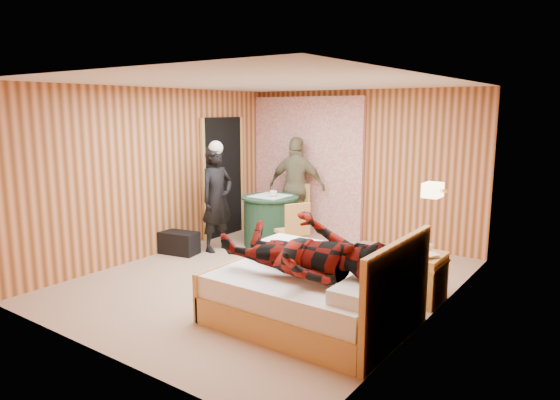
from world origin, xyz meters
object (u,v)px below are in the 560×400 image
Objects in this scene: man_at_table at (297,187)px; nightstand at (423,277)px; man_on_bed at (303,238)px; bed at (313,293)px; chair_far at (296,206)px; wall_lamp at (433,190)px; chair_near at (294,227)px; duffel_bag at (179,243)px; round_table at (270,220)px; woman_standing at (217,199)px.

nightstand is at bearing 136.07° from man_at_table.
bed is at bearing 95.26° from man_on_bed.
man_on_bed reaches higher than chair_far.
man_on_bed is at bearing -118.13° from wall_lamp.
bed is 2.10m from chair_near.
duffel_bag is 2.27m from man_at_table.
man_on_bed reaches higher than man_at_table.
nightstand is 3.03m from round_table.
duffel_bag is (-0.85, -1.22, -0.24)m from round_table.
wall_lamp is 0.15× the size of man_at_table.
man_on_bed is at bearing -31.30° from duffel_bag.
woman_standing is (-3.37, 0.21, 0.53)m from nightstand.
chair_near is 0.53× the size of woman_standing.
chair_near is 2.33m from man_on_bed.
chair_far is at bearing 126.55° from bed.
woman_standing is at bearing 151.95° from bed.
chair_near is at bearing -39.54° from chair_far.
chair_near is at bearing -31.75° from round_table.
woman_standing is 0.92× the size of man_on_bed.
nightstand is at bearing 106.32° from chair_near.
wall_lamp is 1.77m from bed.
chair_near is (0.78, -1.22, -0.04)m from chair_far.
wall_lamp is 3.41m from chair_far.
duffel_bag is at bearing -38.18° from chair_near.
man_on_bed is (2.15, -3.12, 0.08)m from man_at_table.
man_on_bed is at bearing -84.74° from bed.
chair_far is at bearing 103.23° from man_at_table.
duffel_bag is at bearing -175.76° from nightstand.
woman_standing is at bearing -51.66° from chair_near.
duffel_bag is 0.35× the size of man_at_table.
wall_lamp reaches higher than chair_near.
man_on_bed is (3.00, -1.13, 0.77)m from duffel_bag.
duffel_bag is 0.37× the size of woman_standing.
chair_far is (-2.86, 1.66, 0.25)m from nightstand.
man_at_table reaches higher than chair_near.
wall_lamp is at bearing -11.37° from chair_far.
chair_near is 1.35m from woman_standing.
chair_far is 1.56× the size of duffel_bag.
wall_lamp is 0.28× the size of chair_far.
duffel_bag is at bearing 163.13° from bed.
nightstand is at bearing -12.35° from chair_far.
chair_near reaches higher than duffel_bag.
bed is at bearing -122.48° from nightstand.
woman_standing is at bearing -91.63° from chair_far.
woman_standing is at bearing 177.08° from wall_lamp.
wall_lamp is at bearing -5.86° from duffel_bag.
wall_lamp is 0.45× the size of nightstand.
man_at_table is at bearing -11.54° from woman_standing.
duffel_bag is 3.30m from man_on_bed.
nightstand is 0.35× the size of woman_standing.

